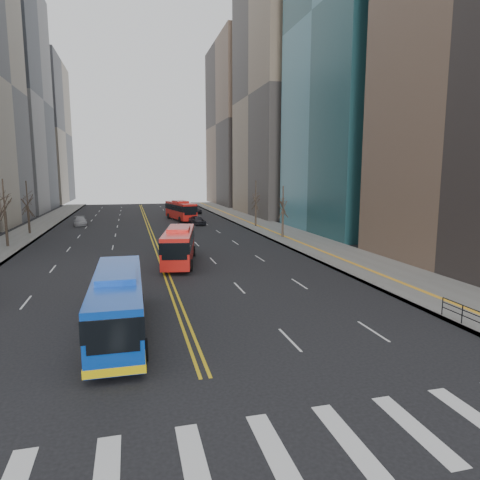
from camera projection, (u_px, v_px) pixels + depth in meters
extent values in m
plane|color=black|center=(236.00, 459.00, 12.19)|extent=(220.00, 220.00, 0.00)
cube|color=slate|center=(280.00, 232.00, 59.56)|extent=(7.00, 130.00, 0.15)
cube|color=slate|center=(12.00, 241.00, 51.18)|extent=(5.00, 130.00, 0.15)
cube|color=silver|center=(195.00, 466.00, 11.90)|extent=(0.70, 4.00, 0.01)
cube|color=silver|center=(275.00, 452.00, 12.48)|extent=(0.70, 4.00, 0.01)
cube|color=silver|center=(348.00, 440.00, 13.06)|extent=(0.70, 4.00, 0.01)
cube|color=silver|center=(415.00, 429.00, 13.64)|extent=(0.70, 4.00, 0.01)
cube|color=silver|center=(477.00, 418.00, 14.23)|extent=(0.70, 4.00, 0.01)
cube|color=gold|center=(148.00, 228.00, 64.78)|extent=(0.15, 100.00, 0.01)
cube|color=gold|center=(150.00, 228.00, 64.88)|extent=(0.15, 100.00, 0.01)
cube|color=#376E7C|center=(380.00, 17.00, 57.52)|extent=(20.00, 22.00, 58.00)
cube|color=#7A6854|center=(297.00, 97.00, 84.03)|extent=(20.00, 26.00, 46.00)
cube|color=gray|center=(32.00, 132.00, 121.64)|extent=(18.00, 30.00, 40.00)
cube|color=brown|center=(249.00, 125.00, 114.72)|extent=(18.00, 30.00, 42.00)
cylinder|color=black|center=(462.00, 314.00, 22.79)|extent=(0.06, 0.06, 1.00)
cylinder|color=black|center=(442.00, 306.00, 24.23)|extent=(0.06, 0.06, 1.00)
cylinder|color=#32291F|center=(6.00, 230.00, 47.18)|extent=(0.28, 0.28, 4.00)
cylinder|color=#32291F|center=(29.00, 220.00, 57.73)|extent=(0.28, 0.28, 3.80)
cylinder|color=#32291F|center=(283.00, 224.00, 54.15)|extent=(0.28, 0.28, 3.50)
cylinder|color=#32291F|center=(256.00, 215.00, 65.62)|extent=(0.28, 0.28, 3.75)
cube|color=#0B3AA6|center=(118.00, 302.00, 21.53)|extent=(2.40, 11.18, 2.63)
cube|color=black|center=(117.00, 292.00, 21.45)|extent=(2.46, 11.20, 0.95)
cube|color=#0B3AA6|center=(117.00, 275.00, 21.32)|extent=(1.89, 3.92, 0.40)
cube|color=yellow|center=(119.00, 323.00, 21.70)|extent=(2.46, 11.20, 0.35)
cylinder|color=black|center=(88.00, 355.00, 18.01)|extent=(0.31, 1.00, 1.00)
cylinder|color=black|center=(144.00, 350.00, 18.57)|extent=(0.31, 1.00, 1.00)
cylinder|color=black|center=(100.00, 305.00, 24.86)|extent=(0.31, 1.00, 1.00)
cylinder|color=black|center=(141.00, 302.00, 25.42)|extent=(0.31, 1.00, 1.00)
cube|color=red|center=(179.00, 245.00, 38.82)|extent=(4.20, 10.65, 2.67)
cube|color=black|center=(179.00, 239.00, 38.74)|extent=(4.26, 10.68, 0.97)
cube|color=red|center=(179.00, 229.00, 38.60)|extent=(2.52, 3.92, 0.40)
cylinder|color=black|center=(162.00, 266.00, 35.64)|extent=(0.48, 1.04, 1.00)
cylinder|color=black|center=(191.00, 265.00, 35.80)|extent=(0.48, 1.04, 1.00)
cylinder|color=black|center=(170.00, 251.00, 42.20)|extent=(0.48, 1.04, 1.00)
cylinder|color=black|center=(194.00, 251.00, 42.36)|extent=(0.48, 1.04, 1.00)
cube|color=red|center=(181.00, 210.00, 75.30)|extent=(4.42, 11.07, 2.79)
cube|color=black|center=(180.00, 207.00, 75.22)|extent=(4.48, 11.10, 1.01)
cube|color=red|center=(180.00, 202.00, 75.07)|extent=(2.63, 4.08, 0.40)
cylinder|color=black|center=(180.00, 220.00, 71.88)|extent=(0.48, 1.04, 1.00)
cylinder|color=black|center=(194.00, 219.00, 72.91)|extent=(0.48, 1.04, 1.00)
cylinder|color=black|center=(169.00, 216.00, 78.07)|extent=(0.48, 1.04, 1.00)
cylinder|color=black|center=(181.00, 215.00, 79.10)|extent=(0.48, 1.04, 1.00)
imported|color=black|center=(197.00, 220.00, 68.51)|extent=(2.64, 4.58, 1.47)
imported|color=gray|center=(80.00, 221.00, 67.69)|extent=(2.48, 4.91, 1.37)
imported|color=black|center=(195.00, 210.00, 88.88)|extent=(2.48, 4.54, 1.21)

